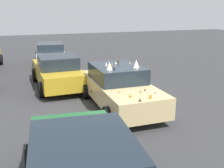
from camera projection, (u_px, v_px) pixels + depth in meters
ground_plane at (120, 107)px, 9.77m from camera, size 60.00×60.00×0.00m
art_car_decorated at (119, 87)px, 9.63m from camera, size 4.52×2.10×1.77m
parked_sedan_row_back_far at (57, 71)px, 12.07m from camera, size 4.37×2.03×1.48m
parked_sedan_behind_left at (51, 53)px, 17.13m from camera, size 4.53×2.31×1.39m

